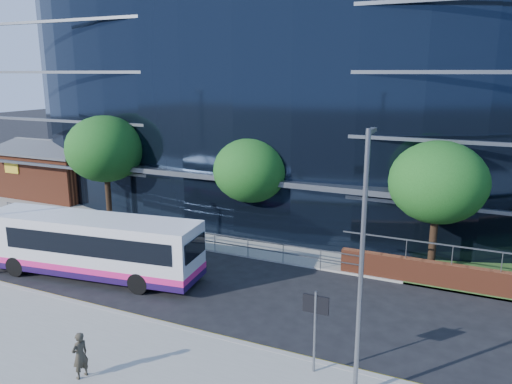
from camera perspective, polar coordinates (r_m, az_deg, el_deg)
The scene contains 15 objects.
ground at distance 20.19m, azimuth -4.54°, elevation -14.88°, with size 200.00×200.00×0.00m, color black.
kerb at distance 19.40m, azimuth -6.04°, elevation -15.91°, with size 80.00×0.25×0.16m, color gray.
yellow_line_outer at distance 19.59m, azimuth -5.73°, elevation -15.85°, with size 80.00×0.08×0.01m, color gold.
yellow_line_inner at distance 19.70m, azimuth -5.50°, elevation -15.66°, with size 80.00×0.08×0.01m, color gold.
far_forecourt at distance 31.77m, azimuth -4.31°, elevation -3.99°, with size 50.00×8.00×0.10m, color gray.
glass_office at distance 38.51m, azimuth 5.42°, elevation 11.10°, with size 44.00×23.10×16.00m.
brick_pavilion at distance 42.96m, azimuth -21.68°, elevation 2.30°, with size 8.60×6.66×4.40m.
guard_railings at distance 29.37m, azimuth -11.56°, elevation -4.13°, with size 24.00×0.05×1.10m.
street_sign at distance 16.30m, azimuth 6.80°, elevation -13.75°, with size 0.85×0.09×2.80m.
tree_far_a at distance 33.09m, azimuth -16.87°, elevation 4.73°, with size 4.95×4.95×6.98m.
tree_far_b at distance 28.11m, azimuth -0.58°, elevation 2.49°, with size 4.29×4.29×6.05m.
tree_far_c at distance 25.01m, azimuth 20.08°, elevation 1.03°, with size 4.62×4.62×6.51m.
streetlight_east at distance 14.49m, azimuth 12.01°, elevation -7.60°, with size 0.15×0.77×8.00m.
city_bus at distance 25.11m, azimuth -18.17°, elevation -5.83°, with size 11.10×3.88×2.94m.
pedestrian_b at distance 17.41m, azimuth -19.47°, elevation -17.18°, with size 0.56×0.37×1.55m, color #342F24.
Camera 1 is at (8.83, -15.42, 9.59)m, focal length 35.00 mm.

